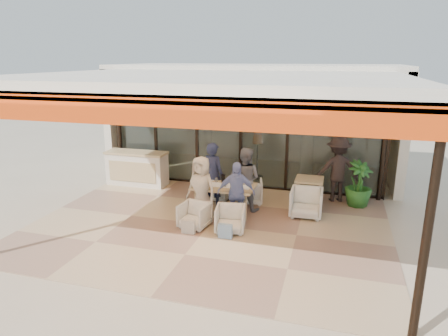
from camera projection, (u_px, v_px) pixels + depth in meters
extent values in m
plane|color=#C6B293|center=(209.00, 226.00, 9.19)|extent=(70.00, 70.00, 0.00)
cube|color=tan|center=(209.00, 226.00, 9.18)|extent=(8.00, 6.00, 0.01)
cube|color=silver|center=(207.00, 79.00, 8.30)|extent=(8.00, 6.00, 0.20)
cube|color=#E9420C|center=(142.00, 110.00, 5.66)|extent=(8.00, 0.12, 0.45)
cube|color=orange|center=(162.00, 97.00, 6.26)|extent=(8.00, 1.50, 0.06)
cylinder|color=black|center=(427.00, 232.00, 5.05)|extent=(0.12, 0.12, 3.20)
cylinder|color=black|center=(119.00, 128.00, 12.46)|extent=(0.12, 0.12, 3.20)
cylinder|color=black|center=(384.00, 143.00, 10.38)|extent=(0.12, 0.12, 3.20)
cube|color=#9EADA3|center=(241.00, 134.00, 11.53)|extent=(8.00, 0.03, 3.20)
cube|color=black|center=(240.00, 185.00, 11.95)|extent=(8.00, 0.10, 0.08)
cube|color=black|center=(241.00, 79.00, 11.12)|extent=(8.00, 0.10, 0.08)
cube|color=black|center=(118.00, 128.00, 12.61)|extent=(0.08, 0.10, 3.20)
cube|color=black|center=(156.00, 130.00, 12.26)|extent=(0.08, 0.10, 3.20)
cube|color=black|center=(197.00, 132.00, 11.90)|extent=(0.08, 0.10, 3.20)
cube|color=black|center=(241.00, 134.00, 11.53)|extent=(0.08, 0.10, 3.20)
cube|color=black|center=(288.00, 137.00, 11.17)|extent=(0.08, 0.10, 3.20)
cube|color=black|center=(338.00, 139.00, 10.81)|extent=(0.08, 0.10, 3.20)
cube|color=black|center=(389.00, 142.00, 10.46)|extent=(0.08, 0.10, 3.20)
cube|color=silver|center=(263.00, 115.00, 14.75)|extent=(9.00, 0.25, 3.40)
cube|color=silver|center=(133.00, 116.00, 14.31)|extent=(0.25, 3.50, 3.40)
cube|color=silver|center=(397.00, 128.00, 11.95)|extent=(0.25, 3.50, 3.40)
cube|color=silver|center=(255.00, 69.00, 12.67)|extent=(9.00, 3.50, 0.25)
cube|color=tan|center=(253.00, 171.00, 13.58)|extent=(8.00, 3.50, 0.02)
cylinder|color=silver|center=(206.00, 126.00, 13.47)|extent=(0.40, 0.40, 3.00)
cylinder|color=silver|center=(308.00, 131.00, 12.56)|extent=(0.40, 0.40, 3.00)
cylinder|color=black|center=(214.00, 82.00, 12.59)|extent=(0.03, 0.03, 0.70)
cube|color=black|center=(214.00, 96.00, 12.71)|extent=(0.30, 0.30, 0.40)
sphere|color=#FFBF72|center=(214.00, 96.00, 12.71)|extent=(0.18, 0.18, 0.18)
cylinder|color=black|center=(328.00, 84.00, 11.65)|extent=(0.03, 0.03, 0.70)
cube|color=black|center=(327.00, 99.00, 11.77)|extent=(0.30, 0.30, 0.40)
sphere|color=#FFBF72|center=(327.00, 99.00, 11.77)|extent=(0.18, 0.18, 0.18)
cylinder|color=black|center=(257.00, 177.00, 12.79)|extent=(0.40, 0.40, 0.05)
cylinder|color=black|center=(258.00, 146.00, 12.53)|extent=(0.04, 0.04, 2.10)
cone|color=orange|center=(258.00, 126.00, 12.35)|extent=(0.32, 0.32, 1.10)
cube|color=silver|center=(137.00, 169.00, 11.99)|extent=(1.80, 0.60, 1.00)
cube|color=tan|center=(136.00, 153.00, 11.86)|extent=(1.85, 0.65, 0.06)
cube|color=tan|center=(132.00, 172.00, 11.70)|extent=(1.50, 0.02, 0.60)
cube|color=tan|center=(224.00, 186.00, 9.68)|extent=(1.50, 0.90, 0.05)
cube|color=white|center=(224.00, 185.00, 9.68)|extent=(1.30, 0.35, 0.01)
cylinder|color=tan|center=(196.00, 203.00, 9.65)|extent=(0.06, 0.06, 0.70)
cylinder|color=tan|center=(246.00, 208.00, 9.32)|extent=(0.06, 0.06, 0.70)
cylinder|color=tan|center=(204.00, 194.00, 10.24)|extent=(0.06, 0.06, 0.70)
cylinder|color=tan|center=(251.00, 199.00, 9.91)|extent=(0.06, 0.06, 0.70)
cylinder|color=white|center=(204.00, 183.00, 9.64)|extent=(0.06, 0.06, 0.11)
cylinder|color=white|center=(216.00, 180.00, 9.91)|extent=(0.06, 0.06, 0.11)
cylinder|color=white|center=(225.00, 184.00, 9.55)|extent=(0.06, 0.06, 0.11)
cylinder|color=white|center=(238.00, 182.00, 9.75)|extent=(0.06, 0.06, 0.11)
cylinder|color=#8C4A14|center=(204.00, 178.00, 9.94)|extent=(0.07, 0.07, 0.16)
cylinder|color=black|center=(223.00, 178.00, 9.94)|extent=(0.09, 0.09, 0.17)
cylinder|color=black|center=(223.00, 175.00, 9.91)|extent=(0.10, 0.10, 0.01)
cylinder|color=white|center=(202.00, 187.00, 9.52)|extent=(0.22, 0.22, 0.01)
cylinder|color=white|center=(239.00, 190.00, 9.27)|extent=(0.22, 0.22, 0.01)
cylinder|color=white|center=(210.00, 180.00, 10.09)|extent=(0.22, 0.22, 0.01)
cylinder|color=white|center=(245.00, 183.00, 9.85)|extent=(0.22, 0.22, 0.01)
imported|color=white|center=(219.00, 189.00, 10.79)|extent=(0.63, 0.59, 0.60)
imported|color=white|center=(249.00, 190.00, 10.55)|extent=(0.81, 0.78, 0.70)
imported|color=white|center=(194.00, 214.00, 9.02)|extent=(0.69, 0.66, 0.63)
imported|color=white|center=(230.00, 218.00, 8.80)|extent=(0.72, 0.69, 0.65)
imported|color=#181F35|center=(213.00, 175.00, 10.18)|extent=(0.71, 0.57, 1.69)
imported|color=slate|center=(245.00, 179.00, 9.96)|extent=(0.85, 0.70, 1.62)
imported|color=beige|center=(201.00, 188.00, 9.36)|extent=(0.86, 0.68, 1.54)
imported|color=#788BC8|center=(236.00, 193.00, 9.15)|extent=(0.93, 0.57, 1.48)
cube|color=silver|center=(188.00, 227.00, 8.69)|extent=(0.30, 0.10, 0.34)
cube|color=#99BFD8|center=(225.00, 232.00, 8.47)|extent=(0.30, 0.10, 0.34)
cube|color=tan|center=(310.00, 179.00, 10.23)|extent=(0.70, 0.70, 0.05)
cylinder|color=tan|center=(297.00, 196.00, 10.14)|extent=(0.05, 0.05, 0.70)
cylinder|color=tan|center=(319.00, 198.00, 9.99)|extent=(0.05, 0.05, 0.70)
cylinder|color=tan|center=(299.00, 189.00, 10.66)|extent=(0.05, 0.05, 0.70)
cylinder|color=tan|center=(320.00, 191.00, 10.51)|extent=(0.05, 0.05, 0.70)
imported|color=white|center=(306.00, 201.00, 9.62)|extent=(0.76, 0.71, 0.77)
imported|color=black|center=(338.00, 169.00, 10.54)|extent=(1.29, 0.94, 1.78)
imported|color=#1E5919|center=(359.00, 184.00, 10.23)|extent=(0.96, 0.96, 1.21)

